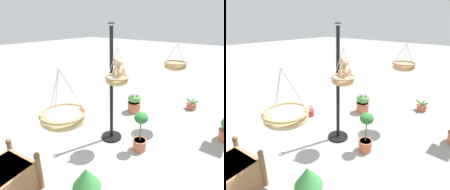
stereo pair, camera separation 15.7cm
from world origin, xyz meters
TOP-DOWN VIEW (x-y plane):
  - ground_plane at (0.00, 0.00)m, footprint 40.00×40.00m
  - display_pole_central at (-0.19, -0.09)m, footprint 0.44×0.44m
  - hanging_basket_with_teddy at (-0.04, 0.16)m, footprint 0.45×0.45m
  - teddy_bear at (-0.04, 0.18)m, footprint 0.29×0.25m
  - hanging_basket_left_high at (-1.48, 0.68)m, footprint 0.50×0.50m
  - hanging_basket_right_low at (1.28, 0.29)m, footprint 0.61×0.61m
  - potted_plant_flowering_red at (-0.20, 0.62)m, footprint 0.29×0.29m
  - potted_plant_bushy_green at (-1.60, -0.40)m, footprint 0.38×0.38m
  - potted_plant_small_succulent at (1.26, 0.64)m, footprint 0.40×0.40m
  - potted_plant_conical_shrub at (-2.80, 0.83)m, footprint 0.37×0.39m
  - watering_can at (-0.45, -1.34)m, footprint 0.35×0.20m

SIDE VIEW (x-z plane):
  - ground_plane at x=0.00m, z-range 0.00..0.00m
  - watering_can at x=-0.45m, z-range -0.05..0.25m
  - potted_plant_conical_shrub at x=-2.80m, z-range -0.04..0.28m
  - potted_plant_bushy_green at x=-1.60m, z-range -0.01..0.56m
  - potted_plant_small_succulent at x=1.26m, z-range 0.01..0.59m
  - potted_plant_flowering_red at x=-0.20m, z-range -0.02..0.82m
  - display_pole_central at x=-0.19m, z-range -0.46..1.95m
  - hanging_basket_right_low at x=1.28m, z-range 0.86..1.64m
  - hanging_basket_with_teddy at x=-0.04m, z-range 1.08..1.77m
  - hanging_basket_left_high at x=-1.48m, z-range 1.22..1.81m
  - teddy_bear at x=-0.04m, z-range 1.40..1.81m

